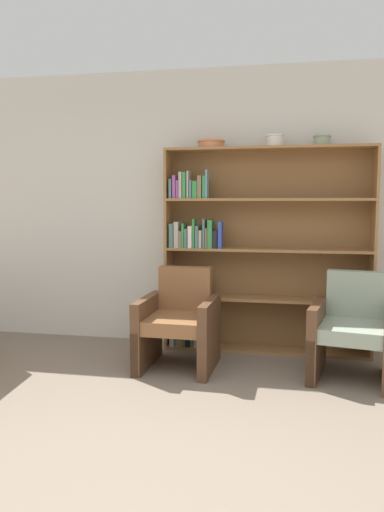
{
  "coord_description": "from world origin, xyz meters",
  "views": [
    {
      "loc": [
        0.57,
        -2.14,
        1.43
      ],
      "look_at": [
        -0.3,
        2.33,
        0.95
      ],
      "focal_mm": 35.0,
      "sensor_mm": 36.0,
      "label": 1
    }
  ],
  "objects_px": {
    "armchair_cushioned": "(353,331)",
    "bowl_stoneware": "(211,144)",
    "bowl_terracotta": "(275,140)",
    "armchair_leather": "(179,323)",
    "bookshelf": "(249,252)",
    "bowl_olive": "(322,140)"
  },
  "relations": [
    {
      "from": "armchair_cushioned",
      "to": "bowl_stoneware",
      "type": "bearing_deg",
      "value": -14.66
    },
    {
      "from": "bowl_stoneware",
      "to": "bowl_terracotta",
      "type": "xyz_separation_m",
      "value": [
        0.6,
        0.0,
        0.02
      ]
    },
    {
      "from": "armchair_leather",
      "to": "armchair_cushioned",
      "type": "distance_m",
      "value": 1.46
    },
    {
      "from": "bookshelf",
      "to": "armchair_leather",
      "type": "xyz_separation_m",
      "value": [
        -0.55,
        -0.63,
        -0.57
      ]
    },
    {
      "from": "bookshelf",
      "to": "bowl_olive",
      "type": "height_order",
      "value": "bowl_olive"
    },
    {
      "from": "bookshelf",
      "to": "bowl_stoneware",
      "type": "relative_size",
      "value": 7.24
    },
    {
      "from": "bowl_stoneware",
      "to": "bowl_olive",
      "type": "bearing_deg",
      "value": 0.0
    },
    {
      "from": "bowl_terracotta",
      "to": "armchair_cushioned",
      "type": "distance_m",
      "value": 1.87
    },
    {
      "from": "bookshelf",
      "to": "bowl_stoneware",
      "type": "bearing_deg",
      "value": -176.57
    },
    {
      "from": "bookshelf",
      "to": "armchair_leather",
      "type": "height_order",
      "value": "bookshelf"
    },
    {
      "from": "bowl_terracotta",
      "to": "bowl_olive",
      "type": "distance_m",
      "value": 0.43
    },
    {
      "from": "bowl_terracotta",
      "to": "armchair_leather",
      "type": "distance_m",
      "value": 1.91
    },
    {
      "from": "bowl_olive",
      "to": "armchair_cushioned",
      "type": "xyz_separation_m",
      "value": [
        0.25,
        -0.61,
        -1.62
      ]
    },
    {
      "from": "bowl_terracotta",
      "to": "armchair_leather",
      "type": "xyz_separation_m",
      "value": [
        -0.78,
        -0.61,
        -1.63
      ]
    },
    {
      "from": "bookshelf",
      "to": "bowl_terracotta",
      "type": "height_order",
      "value": "bowl_terracotta"
    },
    {
      "from": "bookshelf",
      "to": "bowl_olive",
      "type": "bearing_deg",
      "value": -1.91
    },
    {
      "from": "bookshelf",
      "to": "armchair_leather",
      "type": "relative_size",
      "value": 2.29
    },
    {
      "from": "bowl_stoneware",
      "to": "armchair_leather",
      "type": "xyz_separation_m",
      "value": [
        -0.18,
        -0.61,
        -1.61
      ]
    },
    {
      "from": "bowl_stoneware",
      "to": "armchair_leather",
      "type": "distance_m",
      "value": 1.73
    },
    {
      "from": "bowl_stoneware",
      "to": "armchair_cushioned",
      "type": "relative_size",
      "value": 0.32
    },
    {
      "from": "bowl_stoneware",
      "to": "bowl_olive",
      "type": "relative_size",
      "value": 1.61
    },
    {
      "from": "bowl_stoneware",
      "to": "bowl_olive",
      "type": "height_order",
      "value": "bowl_olive"
    }
  ]
}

